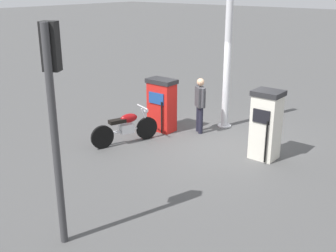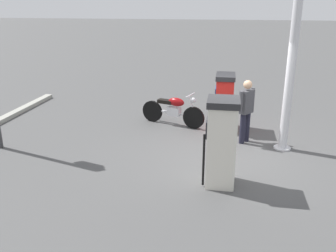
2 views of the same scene
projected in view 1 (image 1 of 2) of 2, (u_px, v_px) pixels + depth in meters
The scene contains 7 objects.
ground_plane at pixel (210, 142), 11.29m from camera, with size 120.00×120.00×0.00m, color #4C4C4C.
fuel_pump_near at pixel (162, 105), 11.94m from camera, with size 0.55×0.83×1.51m.
fuel_pump_far at pixel (266, 125), 9.99m from camera, with size 0.63×0.67×1.70m.
motorcycle_near_pump at pixel (126, 127), 11.05m from camera, with size 1.85×0.83×0.95m.
attendant_person at pixel (200, 102), 11.73m from camera, with size 0.41×0.51×1.57m.
roadside_traffic_light at pixel (53, 98), 6.25m from camera, with size 0.39×0.31×3.56m.
canopy_support_pole at pixel (227, 61), 11.87m from camera, with size 0.40×0.40×4.04m.
Camera 1 is at (8.91, 5.73, 4.09)m, focal length 44.74 mm.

